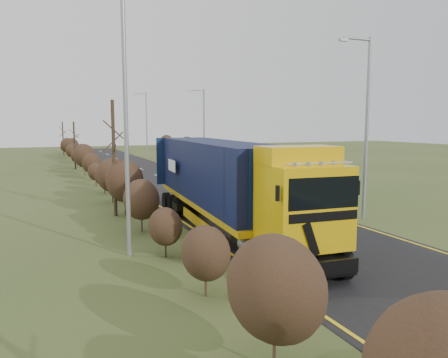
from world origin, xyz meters
TOP-DOWN VIEW (x-y plane):
  - ground at (0.00, 0.00)m, footprint 160.00×160.00m
  - road at (0.00, 10.00)m, footprint 8.00×120.00m
  - layby at (6.50, 20.00)m, footprint 6.00×18.00m
  - lane_markings at (0.00, 9.69)m, footprint 7.52×116.00m
  - hedgerow at (-6.00, 7.89)m, footprint 2.24×102.04m
  - lorry at (-2.61, -1.66)m, footprint 3.32×14.98m
  - car_red_hatchback at (5.80, 16.43)m, footprint 2.04×3.98m
  - car_blue_sedan at (6.07, 25.14)m, footprint 1.62×3.75m
  - streetlight_near at (4.91, -1.70)m, footprint 1.92×0.18m
  - streetlight_mid at (5.70, 23.48)m, footprint 1.79×0.18m
  - streetlight_far at (5.00, 46.28)m, footprint 2.00×0.19m
  - left_pole at (-7.20, -3.33)m, footprint 0.16×0.16m
  - speed_sign at (5.60, 14.57)m, footprint 0.71×0.10m
  - warning_board at (4.62, 28.17)m, footprint 0.81×0.11m

SIDE VIEW (x-z plane):
  - ground at x=0.00m, z-range 0.00..0.00m
  - road at x=0.00m, z-range 0.00..0.02m
  - layby at x=6.50m, z-range 0.00..0.02m
  - lane_markings at x=0.00m, z-range 0.03..0.03m
  - car_blue_sedan at x=6.07m, z-range 0.00..1.20m
  - car_red_hatchback at x=5.80m, z-range 0.00..1.30m
  - warning_board at x=4.62m, z-range 0.25..2.37m
  - hedgerow at x=-6.00m, z-range -1.41..4.64m
  - speed_sign at x=5.60m, z-range 0.54..3.11m
  - lorry at x=-2.61m, z-range 0.28..4.41m
  - streetlight_mid at x=5.70m, z-range 0.41..8.77m
  - streetlight_near at x=4.91m, z-range 0.46..9.48m
  - left_pole at x=-7.20m, z-range 0.00..10.19m
  - streetlight_far at x=5.00m, z-range 0.49..9.93m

